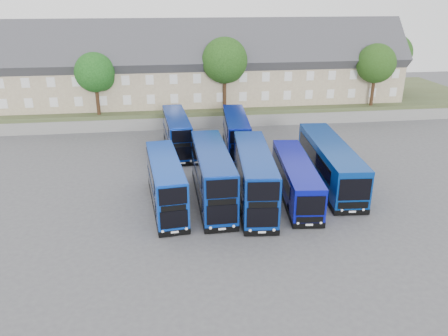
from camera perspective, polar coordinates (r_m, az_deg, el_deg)
ground at (r=34.58m, az=2.51°, el=-6.13°), size 120.00×120.00×0.00m
retaining_wall at (r=56.45m, az=-1.74°, el=6.02°), size 70.00×0.40×1.50m
earth_bank at (r=66.02m, az=-2.67°, el=8.59°), size 80.00×20.00×2.00m
terrace_row at (r=61.02m, az=-2.41°, el=12.85°), size 54.00×10.40×11.20m
dd_front_left at (r=35.35m, az=-7.59°, el=-2.12°), size 3.28×10.23×4.00m
dd_front_mid at (r=35.95m, az=-1.52°, el=-1.12°), size 2.71×11.20×4.44m
dd_front_right at (r=35.67m, az=3.94°, el=-1.34°), size 3.54×11.38×4.45m
dd_rear_left at (r=47.97m, az=-6.18°, el=4.48°), size 2.99×10.14×3.97m
dd_rear_right at (r=47.55m, az=1.55°, el=4.45°), size 3.07×10.19×3.99m
coach_east_a at (r=37.47m, az=9.34°, el=-1.47°), size 3.58×11.74×3.16m
coach_east_b at (r=40.81m, az=13.64°, el=0.57°), size 3.83×13.63×3.68m
tree_west at (r=56.47m, az=-16.36°, el=11.72°), size 4.80×4.80×7.65m
tree_mid at (r=56.72m, az=0.22°, el=13.67°), size 5.76×5.76×9.18m
tree_east at (r=62.30m, az=19.31°, el=12.60°), size 5.12×5.12×8.16m
tree_far at (r=71.16m, az=21.30°, el=13.66°), size 5.44×5.44×8.67m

